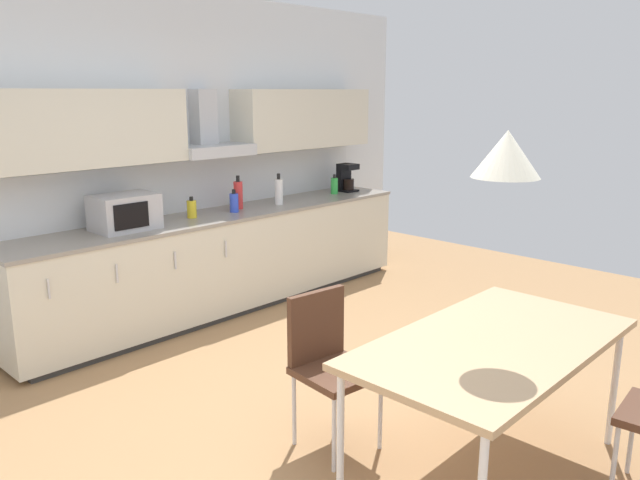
% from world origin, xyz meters
% --- Properties ---
extents(ground_plane, '(8.72, 7.49, 0.02)m').
position_xyz_m(ground_plane, '(0.00, 0.00, -0.01)').
color(ground_plane, '#9E754C').
extents(wall_back, '(6.98, 0.10, 2.79)m').
position_xyz_m(wall_back, '(0.00, 2.55, 1.40)').
color(wall_back, silver).
rests_on(wall_back, ground_plane).
extents(kitchen_counter, '(4.01, 0.68, 0.88)m').
position_xyz_m(kitchen_counter, '(0.77, 2.17, 0.45)').
color(kitchen_counter, '#333333').
rests_on(kitchen_counter, ground_plane).
extents(backsplash_tile, '(3.99, 0.02, 0.45)m').
position_xyz_m(backsplash_tile, '(0.77, 2.48, 1.11)').
color(backsplash_tile, silver).
rests_on(backsplash_tile, kitchen_counter).
extents(upper_wall_cabinets, '(3.99, 0.40, 0.58)m').
position_xyz_m(upper_wall_cabinets, '(0.77, 2.33, 1.67)').
color(upper_wall_cabinets, beige).
extents(microwave, '(0.48, 0.35, 0.28)m').
position_xyz_m(microwave, '(-0.20, 2.17, 1.02)').
color(microwave, '#ADADB2').
rests_on(microwave, kitchen_counter).
extents(coffee_maker, '(0.18, 0.19, 0.30)m').
position_xyz_m(coffee_maker, '(2.45, 2.19, 1.03)').
color(coffee_maker, black).
rests_on(coffee_maker, kitchen_counter).
extents(bottle_yellow, '(0.08, 0.08, 0.18)m').
position_xyz_m(bottle_yellow, '(0.44, 2.19, 0.96)').
color(bottle_yellow, yellow).
rests_on(bottle_yellow, kitchen_counter).
extents(bottle_blue, '(0.08, 0.08, 0.21)m').
position_xyz_m(bottle_blue, '(0.85, 2.13, 0.97)').
color(bottle_blue, blue).
rests_on(bottle_blue, kitchen_counter).
extents(bottle_white, '(0.08, 0.08, 0.30)m').
position_xyz_m(bottle_white, '(1.40, 2.13, 1.01)').
color(bottle_white, white).
rests_on(bottle_white, kitchen_counter).
extents(bottle_green, '(0.08, 0.08, 0.21)m').
position_xyz_m(bottle_green, '(2.23, 2.17, 0.97)').
color(bottle_green, green).
rests_on(bottle_green, kitchen_counter).
extents(bottle_red, '(0.08, 0.08, 0.31)m').
position_xyz_m(bottle_red, '(0.99, 2.23, 1.02)').
color(bottle_red, red).
rests_on(bottle_red, kitchen_counter).
extents(dining_table, '(1.58, 0.85, 0.74)m').
position_xyz_m(dining_table, '(0.09, -0.87, 0.70)').
color(dining_table, tan).
rests_on(dining_table, ground_plane).
extents(chair_far_left, '(0.44, 0.44, 0.87)m').
position_xyz_m(chair_far_left, '(-0.26, -0.06, 0.53)').
color(chair_far_left, '#4C2D1E').
rests_on(chair_far_left, ground_plane).
extents(pendant_lamp, '(0.32, 0.32, 0.22)m').
position_xyz_m(pendant_lamp, '(0.09, -0.87, 1.66)').
color(pendant_lamp, silver).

